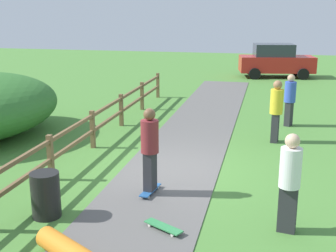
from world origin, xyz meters
TOP-DOWN VIEW (x-y plane):
  - ground_plane at (0.00, 0.00)m, footprint 60.00×60.00m
  - asphalt_path at (0.00, 0.00)m, footprint 2.40×28.00m
  - wooden_fence at (-2.60, 0.00)m, footprint 0.12×18.12m
  - trash_bin at (-1.80, -3.06)m, footprint 0.56×0.56m
  - skater_riding at (-0.12, -1.57)m, footprint 0.43×0.82m
  - skateboard_loose at (0.55, -3.14)m, footprint 0.80×0.56m
  - bystander_blue at (2.99, 5.12)m, footprint 0.50×0.50m
  - bystander_yellow at (2.53, 3.03)m, footprint 0.43×0.43m
  - bystander_white at (2.73, -2.65)m, footprint 0.43×0.43m
  - parked_car_red at (2.58, 16.39)m, footprint 4.43×2.55m

SIDE VIEW (x-z plane):
  - ground_plane at x=0.00m, z-range 0.00..0.00m
  - asphalt_path at x=0.00m, z-range 0.00..0.02m
  - skateboard_loose at x=0.55m, z-range 0.05..0.13m
  - trash_bin at x=-1.80m, z-range 0.00..0.90m
  - wooden_fence at x=-2.60m, z-range 0.12..1.22m
  - parked_car_red at x=2.58m, z-range 0.00..1.92m
  - bystander_blue at x=2.99m, z-range 0.09..1.87m
  - bystander_white at x=2.73m, z-range 0.10..1.95m
  - bystander_yellow at x=2.53m, z-range 0.11..1.99m
  - skater_riding at x=-0.12m, z-range 0.14..2.03m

